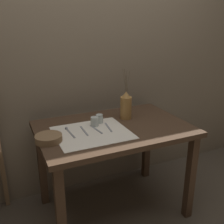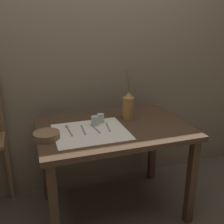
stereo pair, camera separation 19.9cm
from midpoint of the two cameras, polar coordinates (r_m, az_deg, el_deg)
The scene contains 12 objects.
ground_plane at distance 2.43m, azimuth 2.79°, elevation -20.23°, with size 12.00×12.00×0.00m, color brown.
stone_wall_back at distance 2.38m, azimuth -1.14°, elevation 10.88°, with size 7.00×0.06×2.40m.
wooden_table at distance 2.08m, azimuth 3.09°, elevation -5.91°, with size 1.17×0.78×0.77m.
linen_cloth at distance 1.93m, azimuth -1.74°, elevation -4.38°, with size 0.53×0.46×0.00m.
pitcher_with_flowers at distance 2.16m, azimuth 6.21°, elevation 1.17°, with size 0.09×0.09×0.43m.
wooden_bowl at distance 1.85m, azimuth -11.12°, elevation -5.10°, with size 0.18×0.18×0.05m.
glass_tumbler_near at distance 2.03m, azimuth -0.95°, elevation -1.97°, with size 0.06×0.06×0.07m.
glass_tumbler_far at distance 2.09m, azimuth 0.21°, elevation -1.40°, with size 0.06×0.06×0.07m.
spoon_outer at distance 1.99m, azimuth -6.82°, elevation -3.62°, with size 0.03×0.19×0.02m.
fork_outer at distance 1.96m, azimuth -3.38°, elevation -3.94°, with size 0.02×0.18×0.00m.
fork_inner at distance 1.98m, azimuth -0.76°, elevation -3.70°, with size 0.04×0.18×0.00m.
knife_center at distance 2.01m, azimuth 1.98°, elevation -3.35°, with size 0.04×0.18×0.00m.
Camera 2 is at (-0.60, -1.78, 1.54)m, focal length 42.00 mm.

